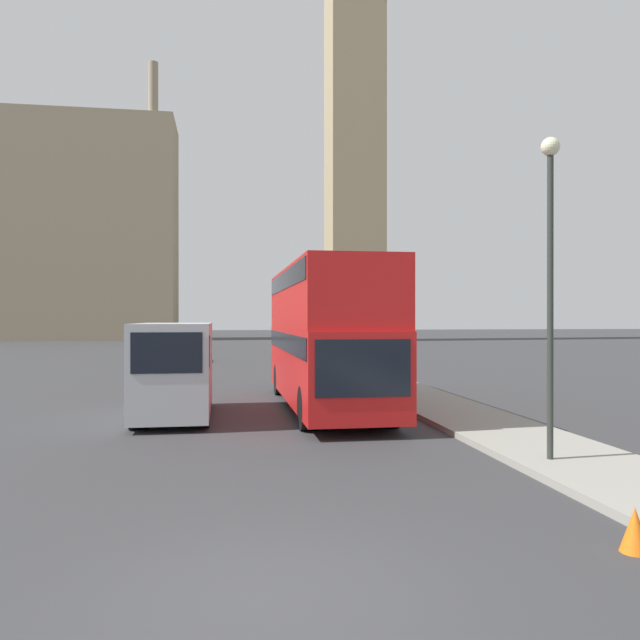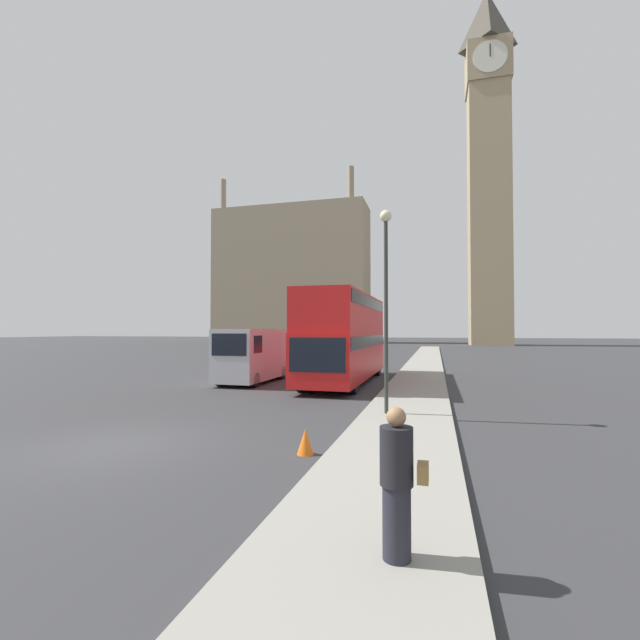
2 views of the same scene
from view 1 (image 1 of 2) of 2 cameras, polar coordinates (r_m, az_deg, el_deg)
The scene contains 8 objects.
ground_plane at distance 7.03m, azimuth -4.69°, elevation -23.77°, with size 300.00×300.00×0.00m, color #333335.
clock_tower at distance 86.99m, azimuth 3.16°, elevation 20.46°, with size 7.47×7.64×64.57m.
building_block_distant at distance 91.33m, azimuth -23.78°, elevation 7.64°, with size 33.82×10.48×36.06m.
red_double_decker_bus at distance 19.74m, azimuth 0.48°, elevation -1.01°, with size 2.61×10.80×4.42m.
white_van at distance 18.30m, azimuth -13.15°, elevation -4.26°, with size 2.05×5.32×2.72m.
street_lamp at distance 12.82m, azimuth 20.31°, elevation 6.02°, with size 0.36×0.36×6.18m.
parked_sedan at distance 42.01m, azimuth -12.74°, elevation -2.82°, with size 1.80×4.52×1.50m.
traffic_cone at distance 8.88m, azimuth 26.85°, elevation -16.73°, with size 0.36×0.36×0.55m.
Camera 1 is at (-0.47, -6.41, 2.85)m, focal length 35.00 mm.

